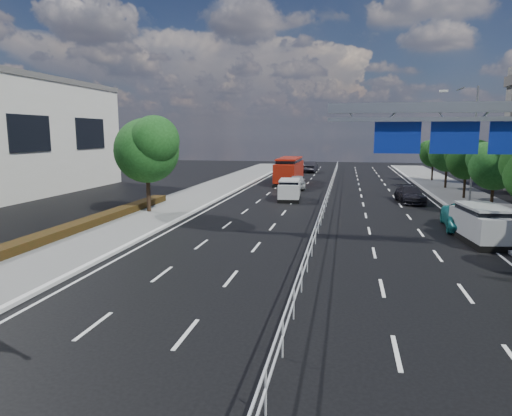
# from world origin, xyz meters

# --- Properties ---
(ground) EXTENTS (160.00, 160.00, 0.00)m
(ground) POSITION_xyz_m (0.00, 0.00, 0.00)
(ground) COLOR black
(ground) RESTS_ON ground
(median_fence) EXTENTS (0.05, 85.00, 1.02)m
(median_fence) POSITION_xyz_m (0.00, 22.50, 0.53)
(median_fence) COLOR silver
(median_fence) RESTS_ON ground
(overhead_gantry) EXTENTS (10.24, 0.38, 7.45)m
(overhead_gantry) POSITION_xyz_m (6.74, 10.05, 5.61)
(overhead_gantry) COLOR gray
(overhead_gantry) RESTS_ON ground
(streetlight_far) EXTENTS (2.78, 2.40, 9.00)m
(streetlight_far) POSITION_xyz_m (10.50, 26.00, 5.21)
(streetlight_far) COLOR gray
(streetlight_far) RESTS_ON ground
(near_tree_back) EXTENTS (4.84, 4.51, 6.69)m
(near_tree_back) POSITION_xyz_m (-11.94, 17.97, 4.61)
(near_tree_back) COLOR black
(near_tree_back) RESTS_ON ground
(far_tree_e) EXTENTS (3.63, 3.38, 5.13)m
(far_tree_e) POSITION_xyz_m (11.25, 21.98, 3.56)
(far_tree_e) COLOR black
(far_tree_e) RESTS_ON ground
(far_tree_f) EXTENTS (3.52, 3.28, 5.02)m
(far_tree_f) POSITION_xyz_m (11.24, 29.48, 3.49)
(far_tree_f) COLOR black
(far_tree_f) RESTS_ON ground
(far_tree_g) EXTENTS (3.96, 3.69, 5.45)m
(far_tree_g) POSITION_xyz_m (11.25, 36.98, 3.75)
(far_tree_g) COLOR black
(far_tree_g) RESTS_ON ground
(far_tree_h) EXTENTS (3.41, 3.18, 4.91)m
(far_tree_h) POSITION_xyz_m (11.24, 44.48, 3.42)
(far_tree_h) COLOR black
(far_tree_h) RESTS_ON ground
(white_minivan) EXTENTS (1.99, 4.10, 1.73)m
(white_minivan) POSITION_xyz_m (-3.19, 26.32, 0.85)
(white_minivan) COLOR black
(white_minivan) RESTS_ON ground
(red_bus) EXTENTS (2.34, 9.56, 2.85)m
(red_bus) POSITION_xyz_m (-4.85, 39.43, 1.49)
(red_bus) COLOR black
(red_bus) RESTS_ON ground
(near_car_silver) EXTENTS (2.17, 4.36, 1.43)m
(near_car_silver) POSITION_xyz_m (-3.42, 34.38, 0.71)
(near_car_silver) COLOR #999BA0
(near_car_silver) RESTS_ON ground
(near_car_dark) EXTENTS (1.93, 4.86, 1.57)m
(near_car_dark) POSITION_xyz_m (-3.66, 54.73, 0.79)
(near_car_dark) COLOR black
(near_car_dark) RESTS_ON ground
(silver_minivan) EXTENTS (2.43, 4.72, 1.88)m
(silver_minivan) POSITION_xyz_m (8.30, 13.31, 0.93)
(silver_minivan) COLOR black
(silver_minivan) RESTS_ON ground
(parked_car_teal) EXTENTS (2.84, 5.39, 1.45)m
(parked_car_teal) POSITION_xyz_m (8.29, 16.35, 0.72)
(parked_car_teal) COLOR #1C7F7E
(parked_car_teal) RESTS_ON ground
(parked_car_dark) EXTENTS (2.30, 4.69, 1.31)m
(parked_car_dark) POSITION_xyz_m (6.50, 26.78, 0.66)
(parked_car_dark) COLOR black
(parked_car_dark) RESTS_ON ground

